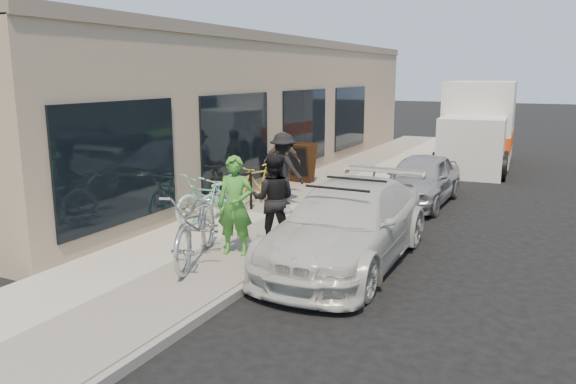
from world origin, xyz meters
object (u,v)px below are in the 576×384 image
(cruiser_bike_a, at_px, (224,196))
(bystander_a, at_px, (283,169))
(sandwich_board, at_px, (302,163))
(bystander_b, at_px, (282,163))
(sedan_white, at_px, (347,224))
(moving_truck, at_px, (478,129))
(bike_rack, at_px, (241,189))
(woman_rider, at_px, (235,206))
(cruiser_bike_c, at_px, (258,183))
(sedan_silver, at_px, (420,179))
(tandem_bike, at_px, (197,225))
(man_standing, at_px, (274,199))
(cruiser_bike_b, at_px, (211,196))

(cruiser_bike_a, height_order, bystander_a, bystander_a)
(sandwich_board, height_order, bystander_b, bystander_b)
(sedan_white, xyz_separation_m, moving_truck, (0.45, 11.90, 0.61))
(bike_rack, distance_m, sandwich_board, 3.72)
(woman_rider, relative_size, cruiser_bike_c, 1.12)
(sedan_white, distance_m, cruiser_bike_c, 4.36)
(bike_rack, relative_size, cruiser_bike_c, 0.57)
(bike_rack, distance_m, cruiser_bike_a, 0.58)
(woman_rider, distance_m, bystander_b, 4.92)
(bike_rack, height_order, cruiser_bike_c, cruiser_bike_c)
(sedan_white, height_order, moving_truck, moving_truck)
(sedan_silver, xyz_separation_m, bystander_b, (-3.26, -1.12, 0.34))
(tandem_bike, bearing_deg, man_standing, 43.90)
(bike_rack, xyz_separation_m, man_standing, (1.79, -1.85, 0.31))
(sedan_silver, distance_m, cruiser_bike_c, 4.01)
(woman_rider, xyz_separation_m, man_standing, (0.31, 0.80, -0.02))
(tandem_bike, bearing_deg, moving_truck, 59.15)
(woman_rider, xyz_separation_m, cruiser_bike_a, (-1.57, 2.09, -0.40))
(tandem_bike, distance_m, cruiser_bike_c, 4.40)
(bike_rack, relative_size, sedan_white, 0.18)
(moving_truck, xyz_separation_m, woman_rider, (-2.16, -12.69, -0.30))
(woman_rider, bearing_deg, bystander_b, 92.12)
(sandwich_board, relative_size, moving_truck, 0.18)
(moving_truck, distance_m, bystander_a, 9.49)
(sedan_white, distance_m, bystander_a, 4.00)
(sedan_white, relative_size, cruiser_bike_b, 2.42)
(sedan_silver, relative_size, bystander_a, 2.15)
(moving_truck, height_order, cruiser_bike_b, moving_truck)
(man_standing, distance_m, cruiser_bike_c, 3.43)
(sandwich_board, distance_m, bystander_a, 2.76)
(cruiser_bike_a, bearing_deg, man_standing, -25.07)
(sedan_white, height_order, tandem_bike, sedan_white)
(sedan_silver, relative_size, tandem_bike, 1.58)
(bystander_a, relative_size, bystander_b, 1.05)
(cruiser_bike_c, xyz_separation_m, bystander_b, (0.10, 1.05, 0.35))
(bystander_a, distance_m, bystander_b, 1.09)
(sedan_white, relative_size, cruiser_bike_c, 3.13)
(cruiser_bike_b, bearing_deg, bystander_a, 82.01)
(man_standing, relative_size, cruiser_bike_a, 1.12)
(cruiser_bike_a, bearing_deg, tandem_bike, -56.53)
(cruiser_bike_a, xyz_separation_m, cruiser_bike_c, (-0.01, 1.54, 0.01))
(sedan_white, relative_size, bystander_b, 2.94)
(man_standing, height_order, cruiser_bike_a, man_standing)
(sandwich_board, height_order, moving_truck, moving_truck)
(man_standing, xyz_separation_m, cruiser_bike_b, (-1.95, 0.92, -0.31))
(bike_rack, bearing_deg, bystander_a, 64.45)
(moving_truck, bearing_deg, sedan_white, -95.51)
(sedan_white, height_order, bystander_a, bystander_a)
(sedan_silver, height_order, cruiser_bike_c, sedan_silver)
(cruiser_bike_b, distance_m, bystander_b, 2.99)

